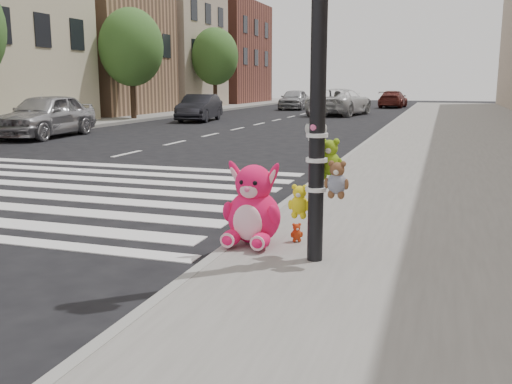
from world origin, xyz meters
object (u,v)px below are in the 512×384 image
at_px(signal_pole, 320,99).
at_px(red_teddy, 297,232).
at_px(pink_bunny, 253,210).
at_px(car_dark_far, 200,108).
at_px(car_white_near, 340,102).
at_px(car_silver_far, 46,115).

relative_size(signal_pole, red_teddy, 17.93).
bearing_deg(pink_bunny, car_dark_far, 116.24).
bearing_deg(signal_pole, car_white_near, 99.39).
bearing_deg(red_teddy, car_dark_far, 87.94).
relative_size(car_silver_far, car_white_near, 0.82).
distance_m(red_teddy, car_white_near, 28.41).
distance_m(pink_bunny, red_teddy, 0.58).
xyz_separation_m(red_teddy, car_silver_far, (-12.05, 11.01, 0.53)).
bearing_deg(car_white_near, car_silver_far, 74.53).
relative_size(red_teddy, car_dark_far, 0.05).
bearing_deg(car_white_near, signal_pole, 108.16).
height_order(red_teddy, car_white_near, car_white_near).
bearing_deg(car_silver_far, red_teddy, -47.52).
xyz_separation_m(car_silver_far, car_dark_far, (1.82, 9.56, -0.11)).
bearing_deg(red_teddy, car_white_near, 70.35).
bearing_deg(car_white_near, pink_bunny, 106.66).
xyz_separation_m(pink_bunny, car_silver_far, (-11.60, 11.24, 0.25)).
xyz_separation_m(signal_pole, car_dark_far, (-10.60, 21.15, -1.12)).
xyz_separation_m(car_dark_far, car_white_near, (5.86, 7.49, 0.11)).
distance_m(signal_pole, car_dark_far, 23.68).
bearing_deg(car_white_near, red_teddy, 107.64).
bearing_deg(car_silver_far, car_white_near, 60.65).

